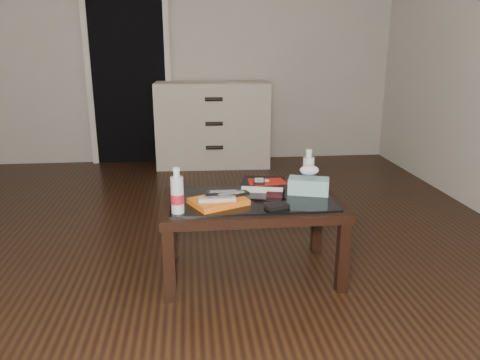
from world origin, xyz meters
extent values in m
plane|color=black|center=(0.00, 0.00, 0.00)|extent=(5.00, 5.00, 0.00)
plane|color=beige|center=(0.00, 2.50, 1.35)|extent=(5.00, 0.00, 5.00)
cube|color=black|center=(-0.40, 2.47, 1.00)|extent=(0.80, 0.05, 2.00)
cube|color=silver|center=(-0.82, 2.44, 1.00)|extent=(0.06, 0.04, 2.04)
cube|color=silver|center=(0.02, 2.44, 1.00)|extent=(0.06, 0.04, 2.04)
cube|color=black|center=(0.11, -0.58, 0.20)|extent=(0.06, 0.06, 0.40)
cube|color=black|center=(1.03, -0.58, 0.20)|extent=(0.06, 0.06, 0.40)
cube|color=black|center=(0.11, -0.06, 0.20)|extent=(0.06, 0.06, 0.40)
cube|color=black|center=(1.03, -0.06, 0.20)|extent=(0.06, 0.06, 0.40)
cube|color=black|center=(0.57, -0.32, 0.43)|extent=(1.00, 0.60, 0.05)
cube|color=black|center=(0.57, -0.32, 0.46)|extent=(0.90, 0.50, 0.01)
cube|color=beige|center=(0.49, 2.23, 0.45)|extent=(1.22, 0.55, 0.90)
cylinder|color=black|center=(0.49, 1.97, 0.25)|extent=(0.18, 0.05, 0.04)
cylinder|color=black|center=(0.49, 1.97, 0.50)|extent=(0.18, 0.05, 0.04)
cylinder|color=black|center=(0.49, 1.97, 0.75)|extent=(0.18, 0.05, 0.04)
cube|color=orange|center=(0.38, -0.40, 0.48)|extent=(0.34, 0.31, 0.03)
cube|color=#AFB0B4|center=(0.37, -0.44, 0.50)|extent=(0.20, 0.05, 0.02)
cube|color=black|center=(0.45, -0.37, 0.50)|extent=(0.20, 0.12, 0.02)
cube|color=black|center=(0.41, -0.34, 0.50)|extent=(0.20, 0.06, 0.02)
cube|color=black|center=(0.66, -0.15, 0.48)|extent=(0.29, 0.25, 0.05)
cube|color=red|center=(0.67, -0.17, 0.51)|extent=(0.20, 0.14, 0.01)
cube|color=black|center=(0.63, -0.20, 0.52)|extent=(0.08, 0.11, 0.02)
cube|color=black|center=(0.70, -0.31, 0.47)|extent=(0.10, 0.07, 0.02)
cube|color=black|center=(0.68, -0.50, 0.47)|extent=(0.14, 0.11, 0.02)
cylinder|color=silver|center=(0.16, -0.51, 0.58)|extent=(0.07, 0.07, 0.24)
cylinder|color=silver|center=(0.93, -0.18, 0.58)|extent=(0.07, 0.07, 0.24)
cube|color=teal|center=(0.91, -0.27, 0.51)|extent=(0.26, 0.18, 0.09)
camera|label=1|loc=(0.23, -2.79, 1.30)|focal=35.00mm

